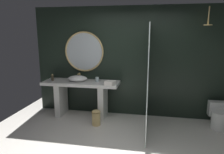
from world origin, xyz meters
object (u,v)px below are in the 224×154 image
(waste_bin, at_px, (96,117))
(round_wall_mirror, at_px, (84,52))
(tumbler_cup, at_px, (97,79))
(folded_hand_towel, at_px, (110,83))
(soap_dispenser, at_px, (52,78))
(rain_shower_head, at_px, (208,22))
(vessel_sink, at_px, (77,78))
(toilet, at_px, (219,116))

(waste_bin, bearing_deg, round_wall_mirror, 123.35)
(tumbler_cup, distance_m, folded_hand_towel, 0.44)
(tumbler_cup, distance_m, soap_dispenser, 1.08)
(tumbler_cup, bearing_deg, rain_shower_head, -2.33)
(vessel_sink, height_order, folded_hand_towel, vessel_sink)
(vessel_sink, distance_m, waste_bin, 1.04)
(soap_dispenser, distance_m, round_wall_mirror, 0.98)
(waste_bin, height_order, folded_hand_towel, folded_hand_towel)
(rain_shower_head, height_order, folded_hand_towel, rain_shower_head)
(waste_bin, bearing_deg, soap_dispenser, 161.52)
(rain_shower_head, xyz_separation_m, waste_bin, (-2.22, -0.40, -2.02))
(toilet, height_order, waste_bin, toilet)
(round_wall_mirror, xyz_separation_m, rain_shower_head, (2.69, -0.32, 0.65))
(tumbler_cup, bearing_deg, folded_hand_towel, -35.18)
(toilet, distance_m, folded_hand_towel, 2.43)
(round_wall_mirror, bearing_deg, vessel_sink, -108.77)
(vessel_sink, relative_size, folded_hand_towel, 2.29)
(toilet, distance_m, waste_bin, 2.63)
(vessel_sink, xyz_separation_m, round_wall_mirror, (0.09, 0.27, 0.61))
(vessel_sink, distance_m, round_wall_mirror, 0.67)
(toilet, xyz_separation_m, waste_bin, (-2.61, -0.37, -0.08))
(vessel_sink, xyz_separation_m, folded_hand_towel, (0.83, -0.21, -0.02))
(tumbler_cup, height_order, folded_hand_towel, tumbler_cup)
(soap_dispenser, relative_size, rain_shower_head, 0.43)
(tumbler_cup, relative_size, rain_shower_head, 0.30)
(soap_dispenser, xyz_separation_m, waste_bin, (1.17, -0.39, -0.76))
(waste_bin, xyz_separation_m, folded_hand_towel, (0.27, 0.24, 0.74))
(tumbler_cup, bearing_deg, soap_dispenser, -174.73)
(round_wall_mirror, bearing_deg, tumbler_cup, -30.89)
(tumbler_cup, bearing_deg, vessel_sink, -174.61)
(round_wall_mirror, xyz_separation_m, waste_bin, (0.47, -0.72, -1.37))
(tumbler_cup, relative_size, folded_hand_towel, 0.54)
(vessel_sink, xyz_separation_m, toilet, (3.17, -0.08, -0.68))
(vessel_sink, height_order, rain_shower_head, rain_shower_head)
(toilet, xyz_separation_m, folded_hand_towel, (-2.34, -0.13, 0.66))
(toilet, bearing_deg, round_wall_mirror, 173.51)
(vessel_sink, xyz_separation_m, tumbler_cup, (0.47, 0.04, -0.01))
(folded_hand_towel, bearing_deg, vessel_sink, 165.74)
(folded_hand_towel, bearing_deg, toilet, 3.19)
(soap_dispenser, height_order, round_wall_mirror, round_wall_mirror)
(soap_dispenser, bearing_deg, rain_shower_head, 0.09)
(rain_shower_head, xyz_separation_m, folded_hand_towel, (-1.95, -0.16, -1.28))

